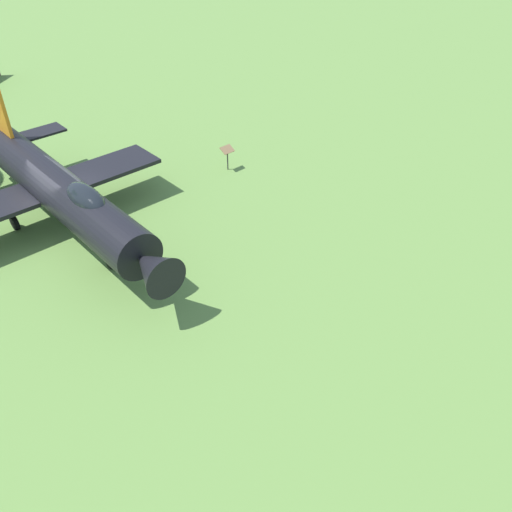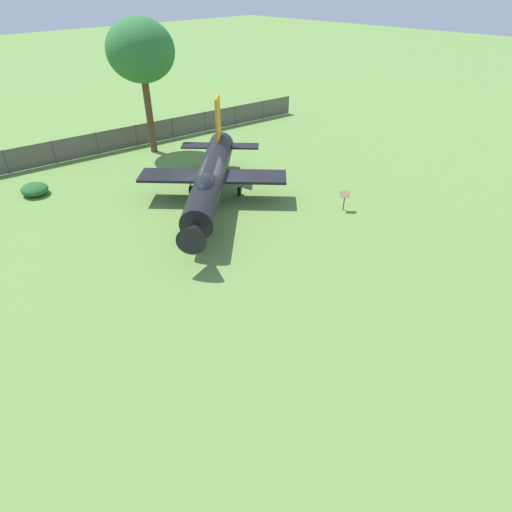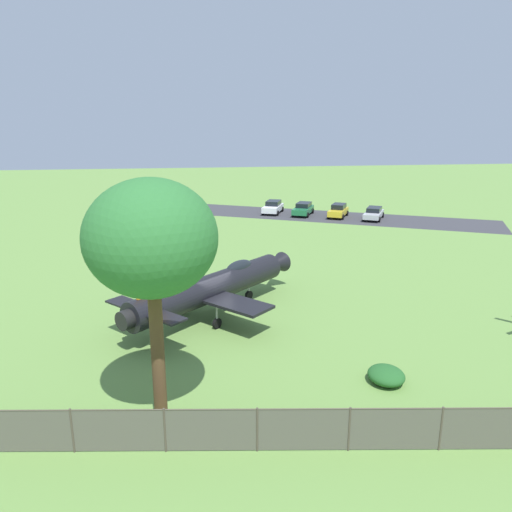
% 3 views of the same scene
% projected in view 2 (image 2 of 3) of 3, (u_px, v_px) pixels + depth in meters
% --- Properties ---
extents(ground_plane, '(200.00, 200.00, 0.00)m').
position_uv_depth(ground_plane, '(213.00, 203.00, 25.90)').
color(ground_plane, '#668E42').
extents(display_jet, '(11.56, 11.14, 5.27)m').
position_uv_depth(display_jet, '(211.00, 179.00, 24.61)').
color(display_jet, black).
rests_on(display_jet, ground_plane).
extents(shade_tree, '(4.73, 4.75, 9.38)m').
position_uv_depth(shade_tree, '(141.00, 52.00, 29.48)').
color(shade_tree, brown).
rests_on(shade_tree, ground_plane).
extents(perimeter_fence, '(35.00, 4.91, 1.71)m').
position_uv_depth(perimeter_fence, '(117.00, 139.00, 33.22)').
color(perimeter_fence, '#4C4238').
rests_on(perimeter_fence, ground_plane).
extents(shrub_near_fence, '(1.61, 1.79, 0.70)m').
position_uv_depth(shrub_near_fence, '(35.00, 189.00, 26.76)').
color(shrub_near_fence, '#235B26').
rests_on(shrub_near_fence, ground_plane).
extents(info_plaque, '(0.70, 0.71, 1.14)m').
position_uv_depth(info_plaque, '(345.00, 197.00, 24.71)').
color(info_plaque, '#333333').
rests_on(info_plaque, ground_plane).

